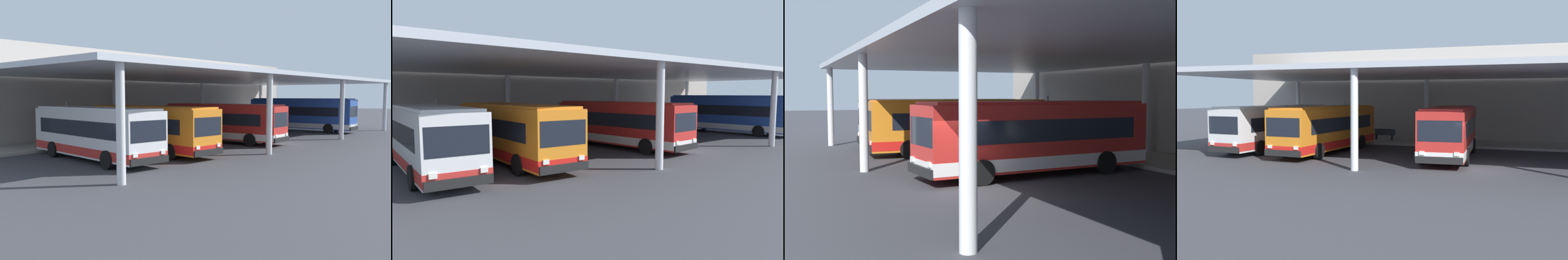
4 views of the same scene
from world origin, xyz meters
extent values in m
plane|color=#3D3D42|center=(0.00, 0.00, 0.00)|extent=(200.00, 200.00, 0.00)
cube|color=#A39E93|center=(0.00, 11.75, 0.09)|extent=(42.00, 4.50, 0.18)
cube|color=#ADA399|center=(0.00, 15.00, 3.99)|extent=(48.00, 1.60, 7.98)
cube|color=silver|center=(0.00, 5.50, 5.40)|extent=(40.00, 17.00, 0.30)
cylinder|color=silver|center=(-18.50, -2.50, 2.62)|extent=(0.40, 0.40, 5.25)
cylinder|color=silver|center=(-6.17, -2.50, 2.62)|extent=(0.40, 0.40, 5.25)
cylinder|color=silver|center=(-6.17, 13.50, 2.62)|extent=(0.40, 0.40, 5.25)
cylinder|color=silver|center=(6.17, -2.50, 2.62)|extent=(0.40, 0.40, 5.25)
cylinder|color=silver|center=(6.17, 13.50, 2.62)|extent=(0.40, 0.40, 5.25)
cylinder|color=silver|center=(18.50, -2.50, 2.62)|extent=(0.40, 0.40, 5.25)
cylinder|color=silver|center=(18.50, 13.50, 2.62)|extent=(0.40, 0.40, 5.25)
cube|color=white|center=(-15.12, 4.13, 1.70)|extent=(3.28, 10.56, 2.70)
cube|color=red|center=(-15.12, 4.13, 0.70)|extent=(3.31, 10.58, 0.50)
cube|color=black|center=(-15.11, 4.28, 2.00)|extent=(3.18, 8.70, 0.90)
cube|color=black|center=(-15.51, -1.01, 2.05)|extent=(2.30, 0.29, 1.10)
cube|color=black|center=(-15.52, -1.10, 0.55)|extent=(2.46, 0.35, 0.36)
cube|color=white|center=(-15.12, 4.13, 3.11)|extent=(3.05, 10.13, 0.12)
cube|color=yellow|center=(-15.51, -0.98, 2.87)|extent=(1.75, 0.25, 0.28)
cube|color=white|center=(-16.42, -1.02, 0.90)|extent=(0.29, 0.10, 0.20)
cube|color=white|center=(-14.62, -1.15, 0.90)|extent=(0.29, 0.10, 0.20)
cylinder|color=black|center=(-16.59, 1.01, 0.50)|extent=(0.36, 1.02, 1.00)
cylinder|color=black|center=(-14.15, 0.82, 0.50)|extent=(0.36, 1.02, 1.00)
cylinder|color=black|center=(-16.13, 7.07, 0.50)|extent=(0.36, 1.02, 1.00)
cylinder|color=black|center=(-13.68, 6.89, 0.50)|extent=(0.36, 1.02, 1.00)
cube|color=orange|center=(-10.80, 3.83, 1.70)|extent=(3.11, 10.53, 2.70)
cube|color=red|center=(-10.80, 3.83, 0.70)|extent=(3.13, 10.55, 0.50)
cube|color=black|center=(-10.80, 3.98, 2.00)|extent=(3.04, 8.66, 0.90)
cube|color=black|center=(-11.11, -1.31, 2.05)|extent=(2.30, 0.26, 1.10)
cube|color=black|center=(-11.12, -1.40, 0.55)|extent=(2.46, 0.31, 0.36)
cube|color=orange|center=(-10.80, 3.83, 3.11)|extent=(2.89, 10.10, 0.12)
cube|color=yellow|center=(-11.11, -1.28, 2.87)|extent=(1.75, 0.22, 0.28)
cube|color=white|center=(-12.01, -1.34, 0.90)|extent=(0.28, 0.10, 0.20)
cube|color=white|center=(-10.22, -1.44, 0.90)|extent=(0.28, 0.10, 0.20)
cylinder|color=black|center=(-12.22, 0.69, 0.50)|extent=(0.34, 1.01, 1.00)
cylinder|color=black|center=(-9.77, 0.54, 0.50)|extent=(0.34, 1.01, 1.00)
cylinder|color=black|center=(-11.86, 6.76, 0.50)|extent=(0.34, 1.01, 1.00)
cylinder|color=black|center=(-9.41, 6.61, 0.50)|extent=(0.34, 1.01, 1.00)
cube|color=red|center=(-2.40, 4.10, 1.70)|extent=(3.22, 10.55, 2.70)
cube|color=white|center=(-2.40, 4.10, 0.70)|extent=(3.24, 10.57, 0.50)
cube|color=black|center=(-2.41, 4.25, 2.00)|extent=(3.13, 8.68, 0.90)
cube|color=black|center=(-2.05, -1.04, 2.05)|extent=(2.30, 0.28, 1.10)
cube|color=black|center=(-2.04, -1.13, 0.55)|extent=(2.46, 0.33, 0.36)
cube|color=red|center=(-2.40, 4.10, 3.11)|extent=(2.99, 10.12, 0.12)
cube|color=yellow|center=(-2.05, -1.01, 2.87)|extent=(1.75, 0.24, 0.28)
cube|color=white|center=(-2.94, -1.18, 0.90)|extent=(0.28, 0.10, 0.20)
cube|color=white|center=(-1.14, -1.06, 0.90)|extent=(0.28, 0.10, 0.20)
cylinder|color=black|center=(-3.40, 0.80, 0.50)|extent=(0.35, 1.02, 1.00)
cylinder|color=black|center=(-0.96, 0.97, 0.50)|extent=(0.35, 1.02, 1.00)
cylinder|color=black|center=(-3.82, 6.86, 0.50)|extent=(0.35, 1.02, 1.00)
cylinder|color=black|center=(-1.38, 7.03, 0.50)|extent=(0.35, 1.02, 1.00)
cube|color=#284CA8|center=(12.04, 4.28, 1.90)|extent=(3.12, 11.32, 3.10)
cube|color=silver|center=(12.04, 4.28, 0.70)|extent=(3.14, 11.34, 0.50)
cube|color=black|center=(12.03, 4.43, 2.20)|extent=(3.05, 9.31, 0.90)
cube|color=black|center=(12.35, -1.27, 2.25)|extent=(2.30, 0.25, 1.10)
cube|color=black|center=(12.35, -1.36, 0.55)|extent=(2.46, 0.30, 0.36)
cube|color=#2A50B0|center=(12.04, 4.28, 3.51)|extent=(2.89, 10.86, 0.12)
cube|color=yellow|center=(12.34, -1.24, 3.27)|extent=(1.75, 0.22, 0.28)
cube|color=white|center=(11.45, -1.40, 0.90)|extent=(0.28, 0.10, 0.20)
cube|color=white|center=(13.25, -1.30, 0.90)|extent=(0.28, 0.10, 0.20)
cylinder|color=black|center=(11.01, 0.74, 0.50)|extent=(0.34, 1.01, 1.00)
cylinder|color=black|center=(13.45, 0.88, 0.50)|extent=(0.34, 1.01, 1.00)
cylinder|color=black|center=(10.64, 7.28, 0.50)|extent=(0.34, 1.01, 1.00)
cylinder|color=black|center=(13.09, 7.42, 0.50)|extent=(0.34, 1.01, 1.00)
cube|color=#383D47|center=(-9.36, 11.75, 0.63)|extent=(1.80, 0.44, 0.08)
cube|color=#383D47|center=(-9.36, 11.95, 0.88)|extent=(1.80, 0.06, 0.44)
cube|color=#2D2D33|center=(-10.06, 11.75, 0.41)|extent=(0.10, 0.36, 0.45)
cube|color=#2D2D33|center=(-8.66, 11.75, 0.41)|extent=(0.10, 0.36, 0.45)
cylinder|color=#B2B2B7|center=(-12.67, 10.95, 1.78)|extent=(0.12, 0.12, 3.20)
cube|color=#B22323|center=(-12.67, 10.93, 2.16)|extent=(0.70, 0.04, 1.80)
camera|label=1|loc=(-29.82, -16.48, 3.85)|focal=38.09mm
camera|label=2|loc=(-19.99, -13.83, 3.74)|focal=33.08mm
camera|label=3|loc=(15.84, -6.43, 3.42)|focal=45.04mm
camera|label=4|loc=(2.55, -23.54, 3.83)|focal=40.86mm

